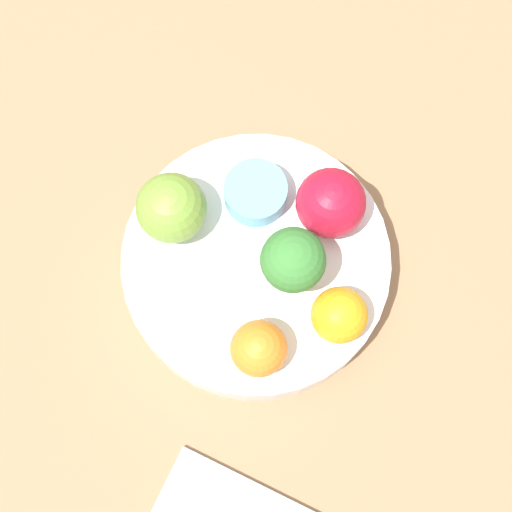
{
  "coord_description": "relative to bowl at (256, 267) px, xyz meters",
  "views": [
    {
      "loc": [
        -0.1,
        0.13,
        0.67
      ],
      "look_at": [
        0.0,
        0.0,
        0.07
      ],
      "focal_mm": 60.0,
      "sensor_mm": 36.0,
      "label": 1
    }
  ],
  "objects": [
    {
      "name": "apple_red",
      "position": [
        0.07,
        0.01,
        0.05
      ],
      "size": [
        0.05,
        0.05,
        0.05
      ],
      "color": "olive",
      "rests_on": "bowl"
    },
    {
      "name": "table_surface",
      "position": [
        0.0,
        0.0,
        -0.03
      ],
      "size": [
        1.2,
        1.2,
        0.02
      ],
      "color": "#936D4C",
      "rests_on": "ground_plane"
    },
    {
      "name": "broccoli",
      "position": [
        -0.03,
        -0.01,
        0.06
      ],
      "size": [
        0.05,
        0.05,
        0.07
      ],
      "color": "#8CB76B",
      "rests_on": "bowl"
    },
    {
      "name": "apple_green",
      "position": [
        -0.02,
        -0.06,
        0.05
      ],
      "size": [
        0.05,
        0.05,
        0.05
      ],
      "color": "#B7142D",
      "rests_on": "bowl"
    },
    {
      "name": "bowl",
      "position": [
        0.0,
        0.0,
        0.0
      ],
      "size": [
        0.2,
        0.2,
        0.04
      ],
      "color": "white",
      "rests_on": "table_surface"
    },
    {
      "name": "small_cup",
      "position": [
        0.03,
        -0.04,
        0.03
      ],
      "size": [
        0.05,
        0.05,
        0.02
      ],
      "color": "#66B2DB",
      "rests_on": "bowl"
    },
    {
      "name": "orange_front",
      "position": [
        -0.07,
        0.0,
        0.04
      ],
      "size": [
        0.04,
        0.04,
        0.04
      ],
      "color": "orange",
      "rests_on": "bowl"
    },
    {
      "name": "orange_back",
      "position": [
        -0.04,
        0.05,
        0.04
      ],
      "size": [
        0.04,
        0.04,
        0.04
      ],
      "color": "orange",
      "rests_on": "bowl"
    },
    {
      "name": "ground_plane",
      "position": [
        0.0,
        0.0,
        -0.04
      ],
      "size": [
        6.0,
        6.0,
        0.0
      ],
      "primitive_type": "plane",
      "color": "gray"
    }
  ]
}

